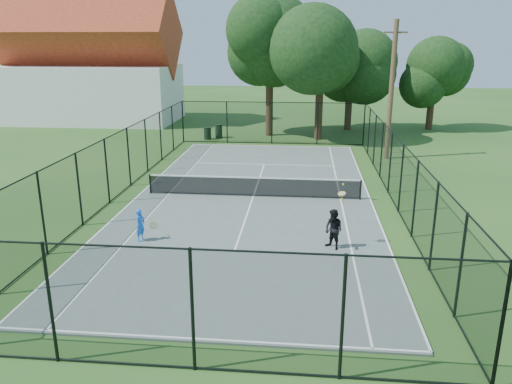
# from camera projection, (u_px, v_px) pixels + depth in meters

# --- Properties ---
(ground) EXTENTS (120.00, 120.00, 0.00)m
(ground) POSITION_uv_depth(u_px,v_px,m) (253.00, 198.00, 23.71)
(ground) COLOR #214C1A
(tennis_court) EXTENTS (11.00, 24.00, 0.06)m
(tennis_court) POSITION_uv_depth(u_px,v_px,m) (253.00, 197.00, 23.70)
(tennis_court) COLOR #51605A
(tennis_court) RESTS_ON ground
(tennis_net) EXTENTS (10.08, 0.08, 0.95)m
(tennis_net) POSITION_uv_depth(u_px,v_px,m) (253.00, 186.00, 23.54)
(tennis_net) COLOR black
(tennis_net) RESTS_ON tennis_court
(fence) EXTENTS (13.10, 26.10, 3.00)m
(fence) POSITION_uv_depth(u_px,v_px,m) (253.00, 167.00, 23.27)
(fence) COLOR black
(fence) RESTS_ON ground
(tree_near_left) EXTENTS (7.53, 7.53, 9.82)m
(tree_near_left) POSITION_uv_depth(u_px,v_px,m) (270.00, 56.00, 37.50)
(tree_near_left) COLOR #332114
(tree_near_left) RESTS_ON ground
(tree_near_mid) EXTENTS (6.42, 6.42, 8.40)m
(tree_near_mid) POSITION_uv_depth(u_px,v_px,m) (320.00, 69.00, 36.18)
(tree_near_mid) COLOR #332114
(tree_near_mid) RESTS_ON ground
(tree_near_right) EXTENTS (5.34, 5.34, 7.36)m
(tree_near_right) POSITION_uv_depth(u_px,v_px,m) (350.00, 72.00, 40.29)
(tree_near_right) COLOR #332114
(tree_near_right) RESTS_ON ground
(tree_far_right) EXTENTS (4.93, 4.93, 6.52)m
(tree_far_right) POSITION_uv_depth(u_px,v_px,m) (433.00, 80.00, 40.82)
(tree_far_right) COLOR #332114
(tree_far_right) RESTS_ON ground
(building) EXTENTS (15.30, 8.15, 11.87)m
(building) POSITION_uv_depth(u_px,v_px,m) (90.00, 66.00, 44.79)
(building) COLOR silver
(building) RESTS_ON ground
(trash_bin_left) EXTENTS (0.58, 0.58, 0.92)m
(trash_bin_left) POSITION_uv_depth(u_px,v_px,m) (207.00, 133.00, 37.52)
(trash_bin_left) COLOR black
(trash_bin_left) RESTS_ON ground
(trash_bin_right) EXTENTS (0.58, 0.58, 1.03)m
(trash_bin_right) POSITION_uv_depth(u_px,v_px,m) (219.00, 131.00, 38.11)
(trash_bin_right) COLOR black
(trash_bin_right) RESTS_ON ground
(utility_pole) EXTENTS (1.40, 0.30, 8.36)m
(utility_pole) POSITION_uv_depth(u_px,v_px,m) (391.00, 90.00, 30.33)
(utility_pole) COLOR #4C3823
(utility_pole) RESTS_ON ground
(player_blue) EXTENTS (0.79, 0.51, 1.23)m
(player_blue) POSITION_uv_depth(u_px,v_px,m) (141.00, 225.00, 18.31)
(player_blue) COLOR blue
(player_blue) RESTS_ON tennis_court
(player_black) EXTENTS (0.89, 0.93, 2.31)m
(player_black) POSITION_uv_depth(u_px,v_px,m) (334.00, 229.00, 17.55)
(player_black) COLOR black
(player_black) RESTS_ON tennis_court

